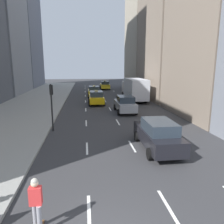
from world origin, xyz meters
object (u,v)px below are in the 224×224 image
object	(u,v)px
sedan_silver_behind	(125,104)
skateboarder	(36,203)
box_truck	(134,89)
traffic_light_pole	(52,100)
taxi_third	(94,91)
taxi_lead	(105,85)
sedan_black_near	(158,135)
taxi_second	(96,98)

from	to	relation	value
sedan_silver_behind	skateboarder	bearing A→B (deg)	-109.05
box_truck	traffic_light_pole	xyz separation A→B (m)	(-9.55, -14.02, 0.70)
taxi_third	traffic_light_pole	bearing A→B (deg)	-102.04
taxi_third	box_truck	world-z (taller)	box_truck
sedan_silver_behind	box_truck	xyz separation A→B (m)	(2.80, 8.07, 0.80)
taxi_lead	sedan_black_near	bearing A→B (deg)	-90.00
taxi_lead	skateboarder	distance (m)	40.91
sedan_black_near	traffic_light_pole	distance (m)	8.37
taxi_third	box_truck	bearing A→B (deg)	-38.75
skateboarder	sedan_silver_behind	bearing A→B (deg)	70.95
skateboarder	sedan_black_near	bearing A→B (deg)	46.19
taxi_second	traffic_light_pole	bearing A→B (deg)	-109.16
skateboarder	box_truck	bearing A→B (deg)	70.92
sedan_silver_behind	traffic_light_pole	distance (m)	9.12
taxi_third	skateboarder	distance (m)	29.37
taxi_second	skateboarder	bearing A→B (deg)	-97.62
taxi_second	taxi_third	bearing A→B (deg)	90.00
sedan_black_near	sedan_silver_behind	distance (m)	10.66
box_truck	skateboarder	xyz separation A→B (m)	(-8.55, -24.73, -0.75)
box_truck	sedan_black_near	bearing A→B (deg)	-98.50
taxi_second	traffic_light_pole	distance (m)	12.13
taxi_lead	box_truck	bearing A→B (deg)	-79.93
taxi_lead	taxi_third	bearing A→B (deg)	-103.94
box_truck	sedan_silver_behind	bearing A→B (deg)	-109.14
taxi_lead	skateboarder	size ratio (longest dim) A/B	2.52
taxi_second	sedan_silver_behind	world-z (taller)	taxi_second
skateboarder	taxi_lead	bearing A→B (deg)	81.92
taxi_third	traffic_light_pole	distance (m)	18.99
traffic_light_pole	sedan_black_near	bearing A→B (deg)	-34.90
sedan_silver_behind	traffic_light_pole	world-z (taller)	traffic_light_pole
taxi_third	sedan_black_near	world-z (taller)	taxi_third
taxi_lead	sedan_silver_behind	bearing A→B (deg)	-90.00
taxi_lead	skateboarder	xyz separation A→B (m)	(-5.75, -40.50, 0.08)
sedan_black_near	taxi_third	bearing A→B (deg)	96.87
sedan_black_near	box_truck	size ratio (longest dim) A/B	0.57
box_truck	skateboarder	bearing A→B (deg)	-109.08
taxi_third	sedan_black_near	xyz separation A→B (m)	(2.80, -23.22, 0.03)
taxi_third	box_truck	distance (m)	7.23
taxi_second	sedan_black_near	xyz separation A→B (m)	(2.80, -16.08, 0.03)
taxi_third	sedan_silver_behind	xyz separation A→B (m)	(2.80, -12.56, 0.03)
taxi_lead	taxi_third	size ratio (longest dim) A/B	1.00
taxi_second	taxi_third	distance (m)	7.15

